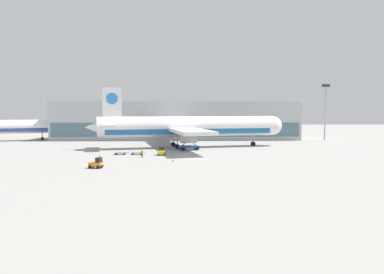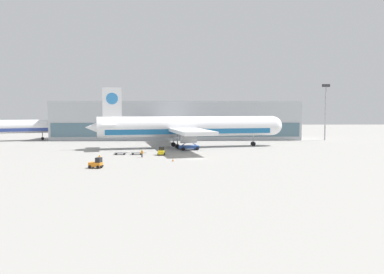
{
  "view_description": "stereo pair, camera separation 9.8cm",
  "coord_description": "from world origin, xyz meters",
  "px_view_note": "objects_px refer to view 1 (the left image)",
  "views": [
    {
      "loc": [
        -3.11,
        -82.79,
        10.64
      ],
      "look_at": [
        -0.13,
        11.36,
        4.0
      ],
      "focal_mm": 35.0,
      "sensor_mm": 36.0,
      "label": 1
    },
    {
      "loc": [
        -3.01,
        -82.79,
        10.64
      ],
      "look_at": [
        -0.13,
        11.36,
        4.0
      ],
      "focal_mm": 35.0,
      "sensor_mm": 36.0,
      "label": 2
    }
  ],
  "objects_px": {
    "baggage_tug_foreground": "(161,151)",
    "ground_crew_far": "(100,158)",
    "light_mast": "(325,107)",
    "baggage_dolly_lead": "(120,153)",
    "traffic_cone_near": "(173,159)",
    "scissor_lift_loader": "(189,143)",
    "baggage_tug_mid": "(97,163)",
    "airplane_main": "(187,127)",
    "ground_crew_near": "(142,153)",
    "baggage_dolly_second": "(137,153)"
  },
  "relations": [
    {
      "from": "baggage_tug_foreground",
      "to": "ground_crew_far",
      "type": "distance_m",
      "value": 17.47
    },
    {
      "from": "light_mast",
      "to": "baggage_dolly_lead",
      "type": "relative_size",
      "value": 5.41
    },
    {
      "from": "baggage_tug_foreground",
      "to": "traffic_cone_near",
      "type": "height_order",
      "value": "baggage_tug_foreground"
    },
    {
      "from": "baggage_dolly_lead",
      "to": "ground_crew_far",
      "type": "bearing_deg",
      "value": -96.92
    },
    {
      "from": "light_mast",
      "to": "baggage_dolly_lead",
      "type": "distance_m",
      "value": 79.56
    },
    {
      "from": "scissor_lift_loader",
      "to": "baggage_tug_mid",
      "type": "bearing_deg",
      "value": -130.85
    },
    {
      "from": "traffic_cone_near",
      "to": "light_mast",
      "type": "bearing_deg",
      "value": 45.47
    },
    {
      "from": "airplane_main",
      "to": "scissor_lift_loader",
      "type": "bearing_deg",
      "value": -97.46
    },
    {
      "from": "ground_crew_far",
      "to": "traffic_cone_near",
      "type": "height_order",
      "value": "ground_crew_far"
    },
    {
      "from": "light_mast",
      "to": "ground_crew_near",
      "type": "relative_size",
      "value": 11.42
    },
    {
      "from": "ground_crew_near",
      "to": "baggage_dolly_lead",
      "type": "bearing_deg",
      "value": -17.34
    },
    {
      "from": "ground_crew_far",
      "to": "baggage_dolly_second",
      "type": "bearing_deg",
      "value": -177.86
    },
    {
      "from": "baggage_dolly_second",
      "to": "ground_crew_near",
      "type": "xyz_separation_m",
      "value": [
        1.77,
        -5.43,
        0.65
      ]
    },
    {
      "from": "ground_crew_near",
      "to": "ground_crew_far",
      "type": "height_order",
      "value": "ground_crew_near"
    },
    {
      "from": "airplane_main",
      "to": "ground_crew_near",
      "type": "distance_m",
      "value": 25.55
    },
    {
      "from": "airplane_main",
      "to": "scissor_lift_loader",
      "type": "relative_size",
      "value": 10.1
    },
    {
      "from": "scissor_lift_loader",
      "to": "ground_crew_near",
      "type": "height_order",
      "value": "scissor_lift_loader"
    },
    {
      "from": "baggage_tug_foreground",
      "to": "baggage_dolly_second",
      "type": "bearing_deg",
      "value": 82.11
    },
    {
      "from": "baggage_tug_foreground",
      "to": "baggage_tug_mid",
      "type": "xyz_separation_m",
      "value": [
        -10.99,
        -20.07,
        0.0
      ]
    },
    {
      "from": "baggage_dolly_second",
      "to": "ground_crew_far",
      "type": "height_order",
      "value": "ground_crew_far"
    },
    {
      "from": "baggage_dolly_lead",
      "to": "scissor_lift_loader",
      "type": "bearing_deg",
      "value": 32.62
    },
    {
      "from": "airplane_main",
      "to": "traffic_cone_near",
      "type": "bearing_deg",
      "value": -108.04
    },
    {
      "from": "light_mast",
      "to": "baggage_dolly_second",
      "type": "xyz_separation_m",
      "value": [
        -62.52,
        -42.12,
        -11.44
      ]
    },
    {
      "from": "scissor_lift_loader",
      "to": "baggage_dolly_second",
      "type": "distance_m",
      "value": 16.65
    },
    {
      "from": "baggage_dolly_second",
      "to": "baggage_tug_mid",
      "type": "bearing_deg",
      "value": -102.18
    },
    {
      "from": "airplane_main",
      "to": "baggage_tug_foreground",
      "type": "xyz_separation_m",
      "value": [
        -6.42,
        -18.56,
        -4.96
      ]
    },
    {
      "from": "baggage_dolly_second",
      "to": "traffic_cone_near",
      "type": "distance_m",
      "value": 15.23
    },
    {
      "from": "light_mast",
      "to": "baggage_tug_mid",
      "type": "distance_m",
      "value": 93.31
    },
    {
      "from": "scissor_lift_loader",
      "to": "baggage_tug_foreground",
      "type": "xyz_separation_m",
      "value": [
        -6.9,
        -11.72,
        -0.94
      ]
    },
    {
      "from": "traffic_cone_near",
      "to": "baggage_dolly_second",
      "type": "bearing_deg",
      "value": 126.2
    },
    {
      "from": "airplane_main",
      "to": "baggage_tug_mid",
      "type": "height_order",
      "value": "airplane_main"
    },
    {
      "from": "baggage_dolly_lead",
      "to": "traffic_cone_near",
      "type": "height_order",
      "value": "traffic_cone_near"
    },
    {
      "from": "baggage_dolly_lead",
      "to": "baggage_dolly_second",
      "type": "relative_size",
      "value": 1.0
    },
    {
      "from": "baggage_tug_foreground",
      "to": "light_mast",
      "type": "bearing_deg",
      "value": -48.43
    },
    {
      "from": "airplane_main",
      "to": "baggage_dolly_second",
      "type": "height_order",
      "value": "airplane_main"
    },
    {
      "from": "airplane_main",
      "to": "baggage_dolly_lead",
      "type": "distance_m",
      "value": 24.44
    },
    {
      "from": "airplane_main",
      "to": "traffic_cone_near",
      "type": "height_order",
      "value": "airplane_main"
    },
    {
      "from": "scissor_lift_loader",
      "to": "ground_crew_near",
      "type": "distance_m",
      "value": 19.4
    },
    {
      "from": "ground_crew_near",
      "to": "traffic_cone_near",
      "type": "xyz_separation_m",
      "value": [
        7.22,
        -6.86,
        -0.66
      ]
    },
    {
      "from": "baggage_dolly_lead",
      "to": "ground_crew_far",
      "type": "distance_m",
      "value": 14.18
    },
    {
      "from": "scissor_lift_loader",
      "to": "ground_crew_far",
      "type": "bearing_deg",
      "value": -139.16
    },
    {
      "from": "ground_crew_near",
      "to": "airplane_main",
      "type": "bearing_deg",
      "value": -89.04
    },
    {
      "from": "baggage_tug_foreground",
      "to": "ground_crew_far",
      "type": "height_order",
      "value": "baggage_tug_foreground"
    },
    {
      "from": "light_mast",
      "to": "ground_crew_near",
      "type": "distance_m",
      "value": 77.9
    },
    {
      "from": "baggage_dolly_second",
      "to": "light_mast",
      "type": "bearing_deg",
      "value": 35.01
    },
    {
      "from": "baggage_dolly_lead",
      "to": "traffic_cone_near",
      "type": "bearing_deg",
      "value": -42.41
    },
    {
      "from": "light_mast",
      "to": "baggage_tug_foreground",
      "type": "distance_m",
      "value": 72.11
    },
    {
      "from": "baggage_tug_foreground",
      "to": "baggage_dolly_lead",
      "type": "height_order",
      "value": "baggage_tug_foreground"
    },
    {
      "from": "airplane_main",
      "to": "baggage_tug_mid",
      "type": "distance_m",
      "value": 42.67
    },
    {
      "from": "baggage_tug_mid",
      "to": "light_mast",
      "type": "bearing_deg",
      "value": 56.96
    }
  ]
}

